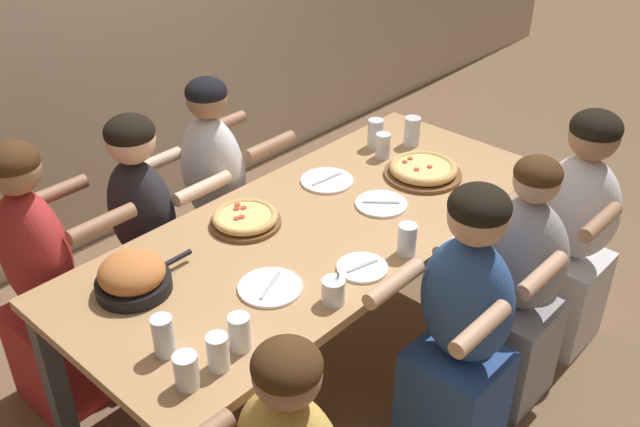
% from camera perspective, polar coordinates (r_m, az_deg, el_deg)
% --- Properties ---
extents(ground_plane, '(18.00, 18.00, 0.00)m').
position_cam_1_polar(ground_plane, '(3.35, 0.00, -11.92)').
color(ground_plane, brown).
rests_on(ground_plane, ground).
extents(dining_table, '(2.18, 0.92, 0.77)m').
position_cam_1_polar(dining_table, '(2.92, 0.00, -2.12)').
color(dining_table, tan).
rests_on(dining_table, ground).
extents(pizza_board_main, '(0.29, 0.29, 0.05)m').
position_cam_1_polar(pizza_board_main, '(2.88, -6.00, -0.43)').
color(pizza_board_main, brown).
rests_on(pizza_board_main, dining_table).
extents(pizza_board_second, '(0.35, 0.35, 0.06)m').
position_cam_1_polar(pizza_board_second, '(3.24, 8.25, 3.46)').
color(pizza_board_second, brown).
rests_on(pizza_board_second, dining_table).
extents(skillet_bowl, '(0.39, 0.27, 0.14)m').
position_cam_1_polar(skillet_bowl, '(2.57, -14.76, -4.88)').
color(skillet_bowl, black).
rests_on(skillet_bowl, dining_table).
extents(empty_plate_a, '(0.22, 0.22, 0.02)m').
position_cam_1_polar(empty_plate_a, '(3.01, 4.92, 0.77)').
color(empty_plate_a, white).
rests_on(empty_plate_a, dining_table).
extents(empty_plate_b, '(0.23, 0.23, 0.02)m').
position_cam_1_polar(empty_plate_b, '(2.53, -4.01, -5.92)').
color(empty_plate_b, white).
rests_on(empty_plate_b, dining_table).
extents(empty_plate_c, '(0.24, 0.24, 0.02)m').
position_cam_1_polar(empty_plate_c, '(3.17, 0.55, 2.65)').
color(empty_plate_c, white).
rests_on(empty_plate_c, dining_table).
extents(empty_plate_d, '(0.19, 0.19, 0.02)m').
position_cam_1_polar(empty_plate_d, '(2.63, 3.39, -4.35)').
color(empty_plate_d, white).
rests_on(empty_plate_d, dining_table).
extents(cocktail_glass_blue, '(0.08, 0.08, 0.12)m').
position_cam_1_polar(cocktail_glass_blue, '(2.45, 1.08, -6.31)').
color(cocktail_glass_blue, silver).
rests_on(cocktail_glass_blue, dining_table).
extents(drinking_glass_a, '(0.08, 0.08, 0.14)m').
position_cam_1_polar(drinking_glass_a, '(3.47, 4.45, 6.40)').
color(drinking_glass_a, silver).
rests_on(drinking_glass_a, dining_table).
extents(drinking_glass_b, '(0.07, 0.07, 0.14)m').
position_cam_1_polar(drinking_glass_b, '(2.29, -12.39, -9.71)').
color(drinking_glass_b, silver).
rests_on(drinking_glass_b, dining_table).
extents(drinking_glass_c, '(0.07, 0.07, 0.12)m').
position_cam_1_polar(drinking_glass_c, '(3.38, 5.04, 5.31)').
color(drinking_glass_c, silver).
rests_on(drinking_glass_c, dining_table).
extents(drinking_glass_d, '(0.07, 0.07, 0.12)m').
position_cam_1_polar(drinking_glass_d, '(2.22, -8.14, -11.09)').
color(drinking_glass_d, silver).
rests_on(drinking_glass_d, dining_table).
extents(drinking_glass_e, '(0.07, 0.07, 0.13)m').
position_cam_1_polar(drinking_glass_e, '(2.27, -6.45, -9.44)').
color(drinking_glass_e, silver).
rests_on(drinking_glass_e, dining_table).
extents(drinking_glass_f, '(0.07, 0.07, 0.12)m').
position_cam_1_polar(drinking_glass_f, '(2.18, -10.62, -12.43)').
color(drinking_glass_f, silver).
rests_on(drinking_glass_f, dining_table).
extents(drinking_glass_g, '(0.07, 0.07, 0.13)m').
position_cam_1_polar(drinking_glass_g, '(2.69, 6.98, -2.08)').
color(drinking_glass_g, silver).
rests_on(drinking_glass_g, dining_table).
extents(drinking_glass_h, '(0.08, 0.08, 0.14)m').
position_cam_1_polar(drinking_glass_h, '(3.51, 7.37, 6.40)').
color(drinking_glass_h, silver).
rests_on(drinking_glass_h, dining_table).
extents(diner_near_right, '(0.51, 0.40, 1.17)m').
position_cam_1_polar(diner_near_right, '(3.37, 19.44, -2.01)').
color(diner_near_right, silver).
rests_on(diner_near_right, ground).
extents(diner_near_midright, '(0.51, 0.40, 1.14)m').
position_cam_1_polar(diner_near_midright, '(3.01, 15.37, -6.30)').
color(diner_near_midright, '#99999E').
rests_on(diner_near_midright, ground).
extents(diner_far_center, '(0.51, 0.40, 1.21)m').
position_cam_1_polar(diner_far_center, '(3.43, -8.23, 0.39)').
color(diner_far_center, silver).
rests_on(diner_far_center, ground).
extents(diner_near_center, '(0.51, 0.40, 1.19)m').
position_cam_1_polar(diner_near_center, '(2.70, 11.22, -9.68)').
color(diner_near_center, '#2D5193').
rests_on(diner_near_center, ground).
extents(diner_far_midleft, '(0.51, 0.40, 1.16)m').
position_cam_1_polar(diner_far_midleft, '(3.24, -13.63, -2.48)').
color(diner_far_midleft, '#232328').
rests_on(diner_far_midleft, ground).
extents(diner_far_left, '(0.51, 0.40, 1.22)m').
position_cam_1_polar(diner_far_left, '(3.05, -21.07, -5.86)').
color(diner_far_left, '#B22D2D').
rests_on(diner_far_left, ground).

